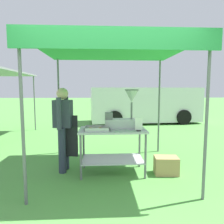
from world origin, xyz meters
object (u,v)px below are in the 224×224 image
(donut_fryer, at_px, (123,115))
(supply_crate, at_px, (166,165))
(donut_cart, at_px, (113,141))
(stall_canopy, at_px, (112,52))
(van_white, at_px, (144,104))
(vendor, at_px, (63,125))
(menu_sign, at_px, (139,125))
(donut_tray, at_px, (98,129))

(donut_fryer, distance_m, supply_crate, 1.25)
(donut_cart, bearing_deg, stall_canopy, 90.00)
(stall_canopy, distance_m, van_white, 6.49)
(donut_cart, distance_m, vendor, 0.99)
(donut_fryer, distance_m, menu_sign, 0.40)
(stall_canopy, distance_m, donut_fryer, 1.18)
(donut_tray, bearing_deg, vendor, 156.59)
(donut_fryer, height_order, vendor, vendor)
(stall_canopy, distance_m, donut_cart, 1.65)
(stall_canopy, relative_size, menu_sign, 11.18)
(donut_cart, relative_size, supply_crate, 2.72)
(menu_sign, distance_m, vendor, 1.43)
(stall_canopy, relative_size, vendor, 1.67)
(donut_fryer, relative_size, vendor, 0.46)
(stall_canopy, bearing_deg, donut_cart, -90.00)
(menu_sign, relative_size, vendor, 0.15)
(vendor, height_order, van_white, van_white)
(donut_tray, bearing_deg, stall_canopy, 39.07)
(donut_fryer, xyz_separation_m, van_white, (1.68, 6.10, -0.23))
(stall_canopy, xyz_separation_m, vendor, (-0.93, 0.06, -1.37))
(vendor, height_order, supply_crate, vendor)
(van_white, bearing_deg, donut_cart, -106.96)
(donut_cart, xyz_separation_m, donut_tray, (-0.28, -0.13, 0.24))
(stall_canopy, distance_m, menu_sign, 1.43)
(van_white, bearing_deg, stall_canopy, -107.22)
(stall_canopy, relative_size, supply_crate, 5.95)
(stall_canopy, height_order, supply_crate, stall_canopy)
(donut_fryer, relative_size, supply_crate, 1.63)
(van_white, bearing_deg, donut_fryer, -105.44)
(donut_cart, height_order, supply_crate, donut_cart)
(donut_fryer, relative_size, van_white, 0.14)
(stall_canopy, distance_m, donut_tray, 1.45)
(stall_canopy, relative_size, van_white, 0.51)
(supply_crate, xyz_separation_m, van_white, (0.88, 6.26, 0.71))
(menu_sign, height_order, supply_crate, menu_sign)
(donut_cart, height_order, donut_fryer, donut_fryer)
(menu_sign, height_order, van_white, van_white)
(supply_crate, height_order, van_white, van_white)
(supply_crate, relative_size, van_white, 0.09)
(donut_tray, distance_m, vendor, 0.72)
(vendor, bearing_deg, donut_tray, -23.41)
(menu_sign, bearing_deg, donut_fryer, 134.91)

